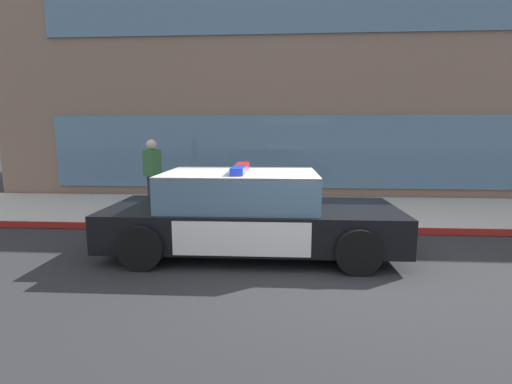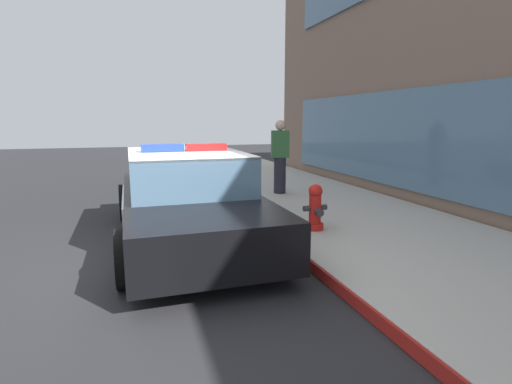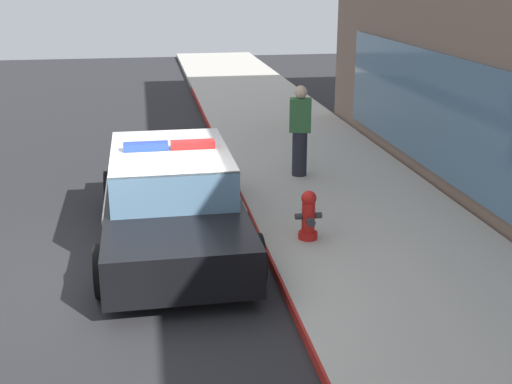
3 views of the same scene
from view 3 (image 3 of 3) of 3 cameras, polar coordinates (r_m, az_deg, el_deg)
The scene contains 6 objects.
ground at distance 8.97m, azimuth -10.37°, elevation -7.20°, with size 48.00×48.00×0.00m, color #262628.
sidewalk at distance 9.54m, azimuth 11.75°, elevation -5.20°, with size 48.00×3.49×0.15m, color #B2ADA3.
curb_red_paint at distance 9.08m, azimuth 1.28°, elevation -6.05°, with size 28.80×0.04×0.14m, color maroon.
police_cruiser at distance 9.81m, azimuth -7.23°, elevation -0.50°, with size 4.84×2.13×1.49m.
fire_hydrant at distance 9.56m, azimuth 4.53°, elevation -2.05°, with size 0.34×0.39×0.73m.
pedestrian_on_sidewalk at distance 12.45m, azimuth 3.81°, elevation 5.28°, with size 0.35×0.45×1.71m.
Camera 3 is at (8.11, 0.25, 3.83)m, focal length 46.53 mm.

